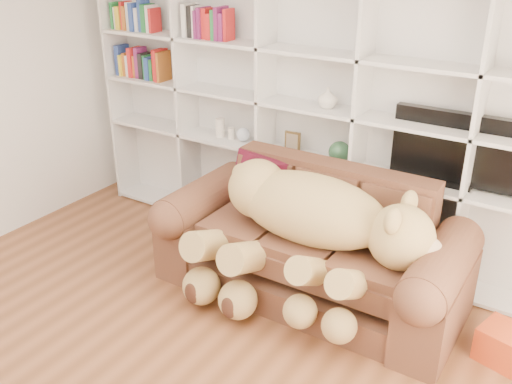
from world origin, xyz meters
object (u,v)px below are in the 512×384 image
Objects in this scene: gift_box at (504,345)px; teddy_bear at (305,226)px; sofa at (311,251)px; tv at (456,150)px.

teddy_bear is at bearing -173.11° from gift_box.
teddy_bear is 1.54m from gift_box.
teddy_bear is 5.82× the size of gift_box.
teddy_bear reaches higher than sofa.
sofa is 0.37m from teddy_bear.
tv reaches higher than sofa.
tv is (0.81, 0.71, 0.77)m from sofa.
sofa is 1.33× the size of teddy_bear.
sofa is 1.49m from gift_box.
teddy_bear is at bearing -130.67° from tv.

